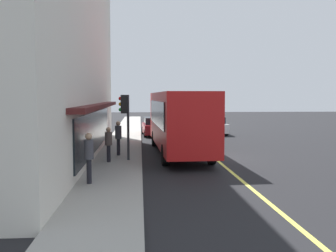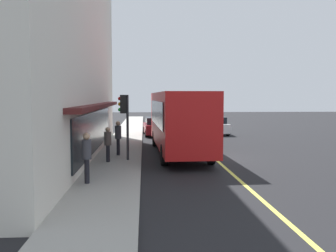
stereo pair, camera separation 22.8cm
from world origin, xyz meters
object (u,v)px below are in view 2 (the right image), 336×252
Objects in this scene: car_maroon at (155,127)px; pedestrian_near_storefront at (118,135)px; pedestrian_waiting at (108,141)px; pedestrian_mid_block at (87,153)px; traffic_light at (124,112)px; car_white at (215,126)px; bus at (178,119)px.

car_maroon is 11.98m from pedestrian_near_storefront.
pedestrian_mid_block is at bearing 175.87° from pedestrian_waiting.
traffic_light is 15.83m from car_white.
car_maroon is 5.29m from car_white.
pedestrian_near_storefront is at bearing 148.91° from car_white.
traffic_light is 5.35m from pedestrian_mid_block.
pedestrian_waiting reaches higher than car_maroon.
bus is 2.60× the size of car_white.
pedestrian_waiting is 4.55m from pedestrian_mid_block.
pedestrian_waiting is at bearing -4.13° from pedestrian_mid_block.
pedestrian_mid_block is (-7.88, 4.01, -0.73)m from bus.
pedestrian_near_storefront is (-12.51, 7.54, 0.51)m from car_white.
traffic_light is 13.51m from car_maroon.
pedestrian_near_storefront reaches higher than car_maroon.
bus is at bearing -46.12° from traffic_light.
pedestrian_waiting is at bearing 170.23° from pedestrian_near_storefront.
pedestrian_waiting is (-14.55, 7.89, 0.40)m from car_white.
car_white is at bearing -23.30° from pedestrian_mid_block.
bus reaches higher than traffic_light.
traffic_light is 1.75× the size of pedestrian_mid_block.
bus is 5.04m from pedestrian_waiting.
car_maroon is 14.05m from pedestrian_waiting.
car_white is at bearing -20.58° from bus.
pedestrian_waiting is 2.08m from pedestrian_near_storefront.
traffic_light reaches higher than pedestrian_mid_block.
traffic_light reaches higher than car_white.
pedestrian_mid_block is (-5.08, 1.09, -1.28)m from traffic_light.
traffic_light is at bearing 153.04° from car_white.
pedestrian_waiting reaches higher than car_white.
bus is at bearing -68.73° from pedestrian_near_storefront.
pedestrian_near_storefront is (6.58, -0.68, -0.00)m from pedestrian_mid_block.
car_maroon is 18.58m from pedestrian_mid_block.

